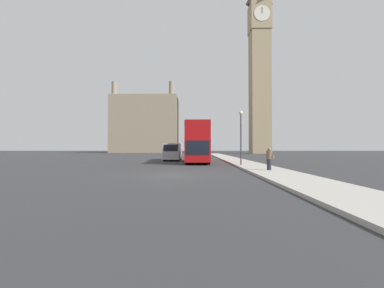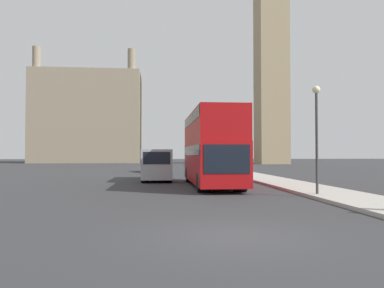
{
  "view_description": "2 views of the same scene",
  "coord_description": "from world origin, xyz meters",
  "px_view_note": "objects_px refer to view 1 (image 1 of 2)",
  "views": [
    {
      "loc": [
        1.39,
        -16.03,
        1.69
      ],
      "look_at": [
        0.91,
        12.94,
        2.16
      ],
      "focal_mm": 24.0,
      "sensor_mm": 36.0,
      "label": 1
    },
    {
      "loc": [
        -1.83,
        -8.95,
        1.96
      ],
      "look_at": [
        1.04,
        21.48,
        2.81
      ],
      "focal_mm": 35.0,
      "sensor_mm": 36.0,
      "label": 2
    }
  ],
  "objects_px": {
    "red_double_decker_bus": "(197,141)",
    "white_van": "(173,151)",
    "pedestrian": "(269,159)",
    "street_lamp": "(241,129)",
    "parked_sedan": "(176,153)",
    "clock_tower": "(260,62)"
  },
  "relations": [
    {
      "from": "clock_tower",
      "to": "parked_sedan",
      "type": "bearing_deg",
      "value": -126.4
    },
    {
      "from": "parked_sedan",
      "to": "pedestrian",
      "type": "bearing_deg",
      "value": -73.92
    },
    {
      "from": "red_double_decker_bus",
      "to": "white_van",
      "type": "xyz_separation_m",
      "value": [
        -3.36,
        5.36,
        -1.24
      ]
    },
    {
      "from": "red_double_decker_bus",
      "to": "white_van",
      "type": "height_order",
      "value": "red_double_decker_bus"
    },
    {
      "from": "white_van",
      "to": "clock_tower",
      "type": "bearing_deg",
      "value": 63.3
    },
    {
      "from": "clock_tower",
      "to": "street_lamp",
      "type": "distance_m",
      "value": 65.93
    },
    {
      "from": "pedestrian",
      "to": "parked_sedan",
      "type": "relative_size",
      "value": 0.34
    },
    {
      "from": "clock_tower",
      "to": "white_van",
      "type": "xyz_separation_m",
      "value": [
        -23.58,
        -46.88,
        -28.07
      ]
    },
    {
      "from": "pedestrian",
      "to": "street_lamp",
      "type": "xyz_separation_m",
      "value": [
        -1.03,
        5.5,
        2.55
      ]
    },
    {
      "from": "street_lamp",
      "to": "parked_sedan",
      "type": "relative_size",
      "value": 1.07
    },
    {
      "from": "white_van",
      "to": "pedestrian",
      "type": "height_order",
      "value": "white_van"
    },
    {
      "from": "pedestrian",
      "to": "white_van",
      "type": "bearing_deg",
      "value": 116.13
    },
    {
      "from": "clock_tower",
      "to": "white_van",
      "type": "height_order",
      "value": "clock_tower"
    },
    {
      "from": "pedestrian",
      "to": "parked_sedan",
      "type": "bearing_deg",
      "value": 106.08
    },
    {
      "from": "clock_tower",
      "to": "parked_sedan",
      "type": "distance_m",
      "value": 49.8
    },
    {
      "from": "pedestrian",
      "to": "clock_tower",
      "type": "bearing_deg",
      "value": 76.63
    },
    {
      "from": "red_double_decker_bus",
      "to": "white_van",
      "type": "bearing_deg",
      "value": 122.1
    },
    {
      "from": "red_double_decker_bus",
      "to": "pedestrian",
      "type": "distance_m",
      "value": 12.84
    },
    {
      "from": "red_double_decker_bus",
      "to": "white_van",
      "type": "relative_size",
      "value": 1.67
    },
    {
      "from": "clock_tower",
      "to": "parked_sedan",
      "type": "xyz_separation_m",
      "value": [
        -24.18,
        -32.8,
        -28.63
      ]
    },
    {
      "from": "white_van",
      "to": "street_lamp",
      "type": "height_order",
      "value": "street_lamp"
    },
    {
      "from": "red_double_decker_bus",
      "to": "pedestrian",
      "type": "height_order",
      "value": "red_double_decker_bus"
    }
  ]
}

